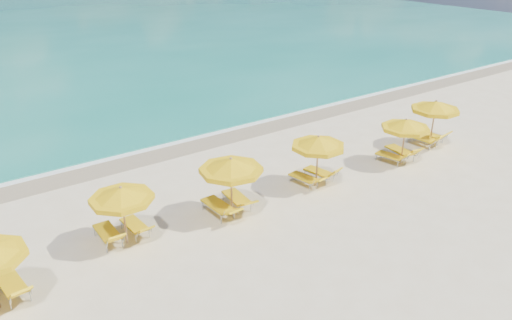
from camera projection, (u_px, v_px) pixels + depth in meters
ground_plane at (278, 200)px, 19.94m from camera, size 120.00×120.00×0.00m
ocean at (12, 32)px, 55.51m from camera, size 120.00×80.00×0.30m
wet_sand_band at (188, 143)px, 25.42m from camera, size 120.00×2.60×0.01m
foam_line at (181, 139)px, 26.02m from camera, size 120.00×1.20×0.03m
whitecap_near at (20, 116)px, 29.33m from camera, size 14.00×0.36×0.05m
whitecap_far at (177, 63)px, 42.00m from camera, size 18.00×0.30×0.05m
umbrella_2 at (121, 195)px, 16.35m from camera, size 2.83×2.83×2.19m
umbrella_3 at (231, 166)px, 17.99m from camera, size 2.79×2.79×2.39m
umbrella_4 at (318, 143)px, 20.31m from camera, size 2.93×2.93×2.27m
umbrella_5 at (406, 125)px, 22.42m from camera, size 2.74×2.74×2.20m
umbrella_6 at (435, 107)px, 24.39m from camera, size 3.03×3.03×2.38m
lounger_1_right at (13, 289)px, 14.49m from camera, size 0.81×1.87×0.84m
lounger_2_left at (108, 237)px, 17.05m from camera, size 0.66×1.84×0.84m
lounger_2_right at (136, 229)px, 17.55m from camera, size 0.66×1.75×0.75m
lounger_3_left at (219, 210)px, 18.74m from camera, size 0.71×2.01×0.75m
lounger_3_right at (237, 202)px, 19.32m from camera, size 0.81×1.98×0.76m
lounger_4_left at (304, 181)px, 21.05m from camera, size 0.81×1.77×0.68m
lounger_4_right at (320, 175)px, 21.50m from camera, size 0.86×1.77×0.84m
lounger_5_left at (391, 159)px, 23.13m from camera, size 0.85×1.72×0.79m
lounger_5_right at (400, 154)px, 23.57m from camera, size 0.86×1.93×0.91m
lounger_6_left at (423, 141)px, 25.01m from camera, size 0.76×1.93×0.93m
lounger_6_right at (430, 138)px, 25.54m from camera, size 0.78×1.77×0.83m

